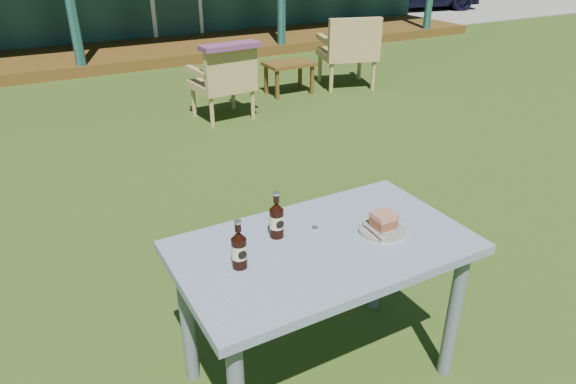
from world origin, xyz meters
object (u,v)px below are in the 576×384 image
cafe_table (323,264)px  cola_bottle_near (277,219)px  plate (383,230)px  side_table (289,67)px  armchair_left (225,79)px  cake_slice (384,220)px  armchair_right (349,48)px  cola_bottle_far (239,249)px

cafe_table → cola_bottle_near: size_ratio=5.93×
plate → side_table: 4.64m
side_table → plate: bearing=-114.2°
cola_bottle_near → side_table: cola_bottle_near is taller
plate → cola_bottle_near: size_ratio=1.01×
cafe_table → armchair_left: (1.06, 3.62, -0.17)m
cafe_table → cake_slice: size_ratio=13.04×
cola_bottle_near → armchair_right: (3.13, 3.92, -0.29)m
cola_bottle_far → armchair_right: bearing=50.3°
cola_bottle_near → armchair_right: cola_bottle_near is taller
cafe_table → armchair_left: armchair_left is taller
cake_slice → cola_bottle_far: bearing=176.2°
cola_bottle_near → cola_bottle_far: size_ratio=1.02×
cola_bottle_far → armchair_right: (3.35, 4.04, -0.28)m
cake_slice → cafe_table: bearing=174.2°
cafe_table → cola_bottle_far: (-0.36, 0.01, 0.18)m
plate → cola_bottle_near: 0.45m
cola_bottle_near → side_table: (2.30, 4.04, -0.46)m
cake_slice → cola_bottle_far: size_ratio=0.46×
armchair_left → side_table: bearing=27.0°
cola_bottle_far → armchair_right: size_ratio=0.22×
cafe_table → side_table: (2.16, 4.18, -0.28)m
plate → armchair_right: armchair_right is taller
plate → armchair_left: size_ratio=0.26×
cafe_table → cola_bottle_near: 0.27m
cola_bottle_far → armchair_left: size_ratio=0.25×
plate → armchair_left: 3.76m
cola_bottle_near → cola_bottle_far: (-0.22, -0.13, -0.00)m
cola_bottle_far → side_table: size_ratio=0.33×
armchair_right → plate: bearing=-123.6°
cola_bottle_far → armchair_left: bearing=68.4°
cola_bottle_near → cake_slice: bearing=-21.8°
cola_bottle_near → cola_bottle_far: bearing=-150.7°
armchair_right → side_table: size_ratio=1.53×
side_table → cake_slice: bearing=-114.1°
plate → side_table: size_ratio=0.34×
cafe_table → side_table: size_ratio=2.00×
cola_bottle_near → armchair_right: bearing=51.4°
cafe_table → cola_bottle_near: bearing=135.4°
plate → cake_slice: cake_slice is taller
plate → side_table: bearing=65.8°
armchair_right → cola_bottle_far: bearing=-129.7°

